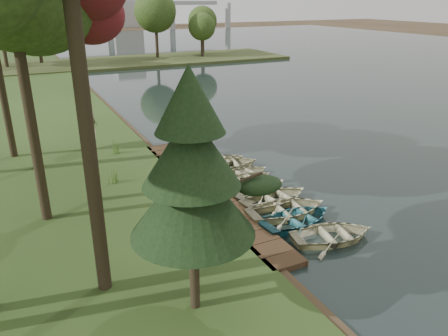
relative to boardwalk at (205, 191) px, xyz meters
name	(u,v)px	position (x,y,z in m)	size (l,w,h in m)	color
ground	(232,188)	(1.60, 0.00, -0.15)	(300.00, 300.00, 0.00)	#3D2F1D
water	(377,83)	(31.60, 20.00, -0.12)	(130.00, 200.00, 0.05)	black
boardwalk	(205,191)	(0.00, 0.00, 0.00)	(1.60, 16.00, 0.30)	#372515
peninsula	(133,62)	(9.60, 50.00, 0.08)	(50.00, 14.00, 0.45)	#37401C
far_trees	(107,21)	(6.27, 50.00, 6.28)	(45.60, 5.60, 8.80)	black
bridge	(81,7)	(13.91, 120.00, 6.93)	(95.90, 4.00, 8.60)	#A5A5A0
building_b	(13,9)	(-3.40, 145.00, 5.85)	(8.00, 8.00, 12.00)	#A5A5A0
rowboat_0	(333,233)	(2.87, -6.90, 0.28)	(2.61, 3.65, 0.76)	tan
rowboat_1	(298,217)	(2.35, -5.10, 0.29)	(2.66, 3.73, 0.77)	#27666E
rowboat_2	(287,208)	(2.42, -4.15, 0.32)	(2.87, 4.02, 0.83)	tan
rowboat_3	(276,196)	(2.63, -2.79, 0.29)	(2.72, 3.80, 0.79)	tan
rowboat_4	(260,188)	(2.50, -1.48, 0.26)	(2.49, 3.49, 0.72)	tan
rowboat_5	(246,179)	(2.38, -0.14, 0.26)	(2.51, 3.52, 0.73)	tan
rowboat_6	(245,172)	(2.87, 0.88, 0.23)	(2.24, 3.14, 0.65)	tan
rowboat_7	(226,163)	(2.51, 2.56, 0.30)	(2.79, 3.91, 0.81)	tan
rowboat_8	(219,159)	(2.48, 3.45, 0.24)	(2.34, 3.28, 0.68)	tan
stored_rowboat	(94,144)	(-4.02, 9.19, 0.50)	(2.40, 3.35, 0.69)	tan
tree_2	(73,9)	(-5.47, 1.08, 9.11)	(3.48, 3.48, 10.64)	black
pine_tree	(191,171)	(-4.10, -8.51, 4.90)	(3.80, 3.80, 7.81)	black
reeds_0	(195,191)	(-1.00, -1.05, 0.62)	(0.60, 0.60, 0.94)	#3F661E
reeds_1	(173,169)	(-1.00, 2.15, 0.65)	(0.60, 0.60, 1.01)	#3F661E
reeds_2	(112,175)	(-4.22, 2.95, 0.58)	(0.60, 0.60, 0.85)	#3F661E
reeds_3	(115,147)	(-2.99, 7.54, 0.61)	(0.60, 0.60, 0.92)	#3F661E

